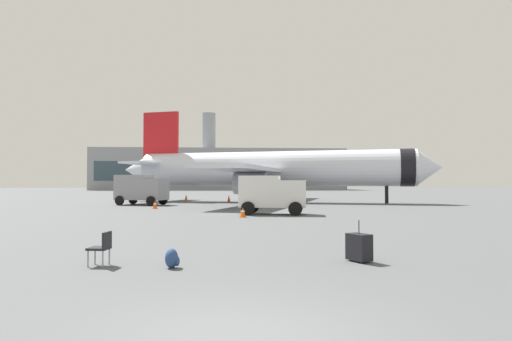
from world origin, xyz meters
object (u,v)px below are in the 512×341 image
object	(u,v)px
cargo_van	(272,193)
traveller_backpack	(172,259)
safety_cone_near	(186,197)
safety_cone_outer	(243,212)
airplane_at_gate	(271,169)
gate_chair	(102,246)
safety_cone_far	(155,205)
rolling_suitcase	(359,247)
service_truck	(141,188)
safety_cone_mid	(229,198)

from	to	relation	value
cargo_van	traveller_backpack	xyz separation A→B (m)	(-4.48, -18.19, -1.22)
safety_cone_near	safety_cone_outer	size ratio (longest dim) A/B	1.23
airplane_at_gate	gate_chair	world-z (taller)	airplane_at_gate
safety_cone_outer	safety_cone_far	bearing A→B (deg)	125.72
airplane_at_gate	rolling_suitcase	bearing A→B (deg)	-92.36
service_truck	cargo_van	size ratio (longest dim) A/B	1.12
airplane_at_gate	safety_cone_far	bearing A→B (deg)	-133.91
cargo_van	service_truck	bearing A→B (deg)	129.61
safety_cone_far	gate_chair	bearing A→B (deg)	-84.05
airplane_at_gate	cargo_van	size ratio (longest dim) A/B	7.40
cargo_van	rolling_suitcase	bearing A→B (deg)	-88.72
traveller_backpack	gate_chair	xyz separation A→B (m)	(-1.81, 0.42, 0.27)
cargo_van	gate_chair	distance (m)	18.88
service_truck	rolling_suitcase	bearing A→B (deg)	-69.60
rolling_suitcase	safety_cone_mid	bearing A→B (deg)	94.56
service_truck	gate_chair	world-z (taller)	service_truck
airplane_at_gate	rolling_suitcase	world-z (taller)	airplane_at_gate
airplane_at_gate	safety_cone_mid	bearing A→B (deg)	152.43
airplane_at_gate	traveller_backpack	size ratio (longest dim) A/B	72.58
rolling_suitcase	service_truck	bearing A→B (deg)	110.40
traveller_backpack	safety_cone_near	bearing A→B (deg)	94.52
safety_cone_near	rolling_suitcase	world-z (taller)	rolling_suitcase
safety_cone_far	gate_chair	size ratio (longest dim) A/B	0.78
safety_cone_outer	rolling_suitcase	xyz separation A→B (m)	(2.46, -15.40, 0.09)
safety_cone_mid	traveller_backpack	xyz separation A→B (m)	(-1.80, -39.01, -0.13)
service_truck	safety_cone_near	bearing A→B (deg)	72.71
cargo_van	safety_cone_far	xyz separation A→B (m)	(-8.90, 7.24, -1.12)
safety_cone_near	safety_cone_mid	world-z (taller)	safety_cone_near
safety_cone_near	service_truck	bearing A→B (deg)	-107.29
safety_cone_near	safety_cone_far	bearing A→B (deg)	-93.52
airplane_at_gate	safety_cone_outer	distance (m)	21.34
traveller_backpack	airplane_at_gate	bearing A→B (deg)	80.15
cargo_van	safety_cone_far	bearing A→B (deg)	140.88
safety_cone_outer	gate_chair	world-z (taller)	gate_chair
safety_cone_near	traveller_backpack	distance (m)	42.71
cargo_van	safety_cone_far	distance (m)	11.52
safety_cone_far	rolling_suitcase	size ratio (longest dim) A/B	0.61
cargo_van	safety_cone_near	xyz separation A→B (m)	(-7.84, 24.38, -1.08)
service_truck	cargo_van	distance (m)	17.59
service_truck	safety_cone_mid	size ratio (longest dim) A/B	7.13
airplane_at_gate	rolling_suitcase	distance (m)	36.29
service_truck	safety_cone_mid	bearing A→B (deg)	40.40
service_truck	safety_cone_near	distance (m)	11.41
cargo_van	safety_cone_mid	world-z (taller)	cargo_van
cargo_van	gate_chair	bearing A→B (deg)	-109.49
airplane_at_gate	service_truck	xyz separation A→B (m)	(-13.10, -4.89, -2.05)
safety_cone_far	safety_cone_outer	xyz separation A→B (m)	(6.84, -9.51, -0.03)
safety_cone_far	traveller_backpack	distance (m)	25.81
service_truck	traveller_backpack	xyz separation A→B (m)	(6.74, -31.75, -1.37)
service_truck	safety_cone_far	xyz separation A→B (m)	(2.32, -6.31, -1.28)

